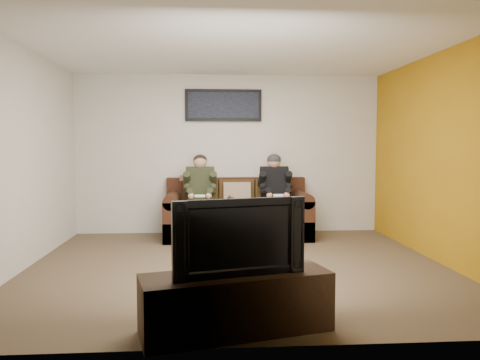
{
  "coord_description": "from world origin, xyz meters",
  "views": [
    {
      "loc": [
        -0.37,
        -5.49,
        1.45
      ],
      "look_at": [
        0.11,
        1.2,
        0.95
      ],
      "focal_mm": 35.0,
      "sensor_mm": 36.0,
      "label": 1
    }
  ],
  "objects": [
    {
      "name": "wall_front",
      "position": [
        0.0,
        -2.25,
        1.3
      ],
      "size": [
        5.0,
        0.0,
        5.0
      ],
      "primitive_type": "plane",
      "rotation": [
        -1.57,
        0.0,
        0.0
      ],
      "color": "beige",
      "rests_on": "ground"
    },
    {
      "name": "wall_right",
      "position": [
        2.5,
        0.0,
        1.3
      ],
      "size": [
        0.0,
        4.5,
        4.5
      ],
      "primitive_type": "plane",
      "rotation": [
        1.57,
        0.0,
        -1.57
      ],
      "color": "beige",
      "rests_on": "ground"
    },
    {
      "name": "person_right",
      "position": [
        0.69,
        1.64,
        0.74
      ],
      "size": [
        0.51,
        0.86,
        1.31
      ],
      "color": "black",
      "rests_on": "sofa"
    },
    {
      "name": "framed_poster",
      "position": [
        -0.09,
        2.22,
        2.1
      ],
      "size": [
        1.25,
        0.05,
        0.52
      ],
      "color": "black",
      "rests_on": "wall_back"
    },
    {
      "name": "throw_blanket",
      "position": [
        -0.57,
        2.11,
        0.92
      ],
      "size": [
        0.46,
        0.22,
        0.08
      ],
      "primitive_type": "cube",
      "color": "tan",
      "rests_on": "sofa"
    },
    {
      "name": "person_left",
      "position": [
        -0.47,
        1.64,
        0.74
      ],
      "size": [
        0.51,
        0.87,
        1.31
      ],
      "color": "brown",
      "rests_on": "sofa"
    },
    {
      "name": "throw_pillow",
      "position": [
        0.11,
        1.87,
        0.65
      ],
      "size": [
        0.43,
        0.21,
        0.43
      ],
      "primitive_type": "cube",
      "rotation": [
        -0.21,
        0.0,
        0.0
      ],
      "color": "#977963",
      "rests_on": "sofa"
    },
    {
      "name": "wall_back",
      "position": [
        0.0,
        2.25,
        1.3
      ],
      "size": [
        5.0,
        0.0,
        5.0
      ],
      "primitive_type": "plane",
      "rotation": [
        1.57,
        0.0,
        0.0
      ],
      "color": "beige",
      "rests_on": "ground"
    },
    {
      "name": "accent_wall_right",
      "position": [
        2.49,
        0.0,
        1.3
      ],
      "size": [
        0.0,
        4.5,
        4.5
      ],
      "primitive_type": "plane",
      "rotation": [
        1.57,
        0.0,
        -1.57
      ],
      "color": "#B27B11",
      "rests_on": "ground"
    },
    {
      "name": "floor",
      "position": [
        0.0,
        0.0,
        0.0
      ],
      "size": [
        5.0,
        5.0,
        0.0
      ],
      "primitive_type": "plane",
      "color": "brown",
      "rests_on": "ground"
    },
    {
      "name": "cat",
      "position": [
        0.2,
        1.63,
        0.55
      ],
      "size": [
        0.66,
        0.26,
        0.24
      ],
      "color": "#48371C",
      "rests_on": "sofa"
    },
    {
      "name": "television",
      "position": [
        -0.15,
        -1.95,
        0.76
      ],
      "size": [
        1.03,
        0.38,
        0.59
      ],
      "primitive_type": "imported",
      "rotation": [
        0.0,
        0.0,
        0.25
      ],
      "color": "black",
      "rests_on": "tv_stand"
    },
    {
      "name": "tv_stand",
      "position": [
        -0.15,
        -1.95,
        0.23
      ],
      "size": [
        1.54,
        0.82,
        0.46
      ],
      "primitive_type": "cube",
      "rotation": [
        0.0,
        0.0,
        0.25
      ],
      "color": "#321F10",
      "rests_on": "ground"
    },
    {
      "name": "wall_left",
      "position": [
        -2.5,
        0.0,
        1.3
      ],
      "size": [
        0.0,
        4.5,
        4.5
      ],
      "primitive_type": "plane",
      "rotation": [
        1.57,
        0.0,
        1.57
      ],
      "color": "beige",
      "rests_on": "ground"
    },
    {
      "name": "ceiling",
      "position": [
        0.0,
        0.0,
        2.6
      ],
      "size": [
        5.0,
        5.0,
        0.0
      ],
      "primitive_type": "plane",
      "rotation": [
        3.14,
        0.0,
        0.0
      ],
      "color": "silver",
      "rests_on": "ground"
    },
    {
      "name": "sofa",
      "position": [
        0.11,
        1.83,
        0.35
      ],
      "size": [
        2.25,
        0.97,
        0.92
      ],
      "color": "#361C10",
      "rests_on": "ground"
    }
  ]
}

